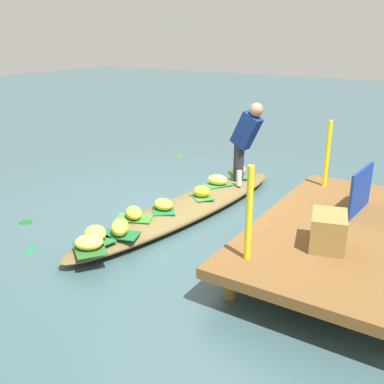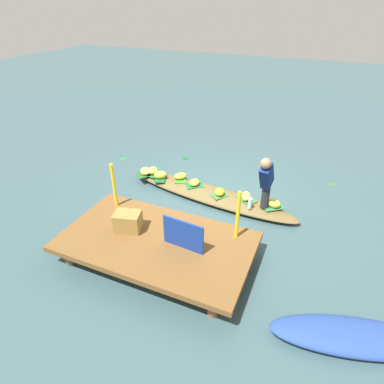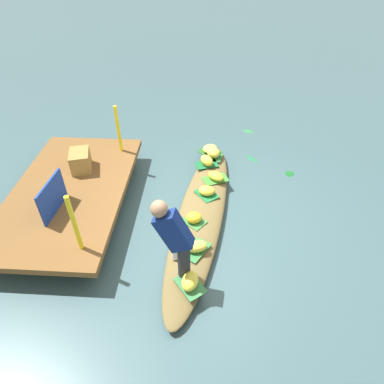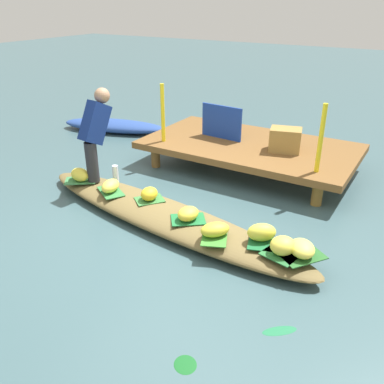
{
  "view_description": "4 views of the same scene",
  "coord_description": "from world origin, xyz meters",
  "px_view_note": "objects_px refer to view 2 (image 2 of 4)",
  "views": [
    {
      "loc": [
        4.65,
        3.03,
        2.36
      ],
      "look_at": [
        0.01,
        0.1,
        0.36
      ],
      "focal_mm": 41.14,
      "sensor_mm": 36.0,
      "label": 1
    },
    {
      "loc": [
        -2.05,
        5.72,
        3.88
      ],
      "look_at": [
        0.24,
        0.45,
        0.36
      ],
      "focal_mm": 30.05,
      "sensor_mm": 36.0,
      "label": 2
    },
    {
      "loc": [
        -3.95,
        -0.1,
        3.83
      ],
      "look_at": [
        0.12,
        0.15,
        0.48
      ],
      "focal_mm": 31.65,
      "sensor_mm": 36.0,
      "label": 3
    },
    {
      "loc": [
        2.52,
        -3.49,
        2.46
      ],
      "look_at": [
        0.31,
        0.17,
        0.41
      ],
      "focal_mm": 38.49,
      "sensor_mm": 36.0,
      "label": 4
    }
  ],
  "objects_px": {
    "banana_bunch_6": "(194,182)",
    "banana_bunch_4": "(181,176)",
    "banana_bunch_1": "(220,192)",
    "banana_bunch_7": "(145,171)",
    "banana_bunch_0": "(246,196)",
    "vendor_person": "(266,180)",
    "vendor_boat": "(210,195)",
    "market_banner": "(183,235)",
    "moored_boat": "(353,337)",
    "banana_bunch_5": "(153,171)",
    "produce_crate": "(128,221)",
    "banana_bunch_3": "(160,175)",
    "water_bottle": "(250,203)",
    "banana_bunch_2": "(273,203)"
  },
  "relations": [
    {
      "from": "vendor_person",
      "to": "produce_crate",
      "type": "xyz_separation_m",
      "value": [
        1.95,
        1.82,
        -0.31
      ]
    },
    {
      "from": "banana_bunch_3",
      "to": "banana_bunch_6",
      "type": "distance_m",
      "value": 0.86
    },
    {
      "from": "moored_boat",
      "to": "produce_crate",
      "type": "xyz_separation_m",
      "value": [
        3.67,
        -0.45,
        0.46
      ]
    },
    {
      "from": "vendor_boat",
      "to": "banana_bunch_2",
      "type": "xyz_separation_m",
      "value": [
        -1.4,
        0.08,
        0.19
      ]
    },
    {
      "from": "vendor_boat",
      "to": "market_banner",
      "type": "xyz_separation_m",
      "value": [
        -0.34,
        2.14,
        0.57
      ]
    },
    {
      "from": "banana_bunch_1",
      "to": "banana_bunch_7",
      "type": "bearing_deg",
      "value": -5.97
    },
    {
      "from": "banana_bunch_0",
      "to": "banana_bunch_2",
      "type": "bearing_deg",
      "value": 174.92
    },
    {
      "from": "moored_boat",
      "to": "market_banner",
      "type": "distance_m",
      "value": 2.69
    },
    {
      "from": "banana_bunch_6",
      "to": "banana_bunch_7",
      "type": "distance_m",
      "value": 1.3
    },
    {
      "from": "moored_boat",
      "to": "banana_bunch_4",
      "type": "height_order",
      "value": "banana_bunch_4"
    },
    {
      "from": "banana_bunch_1",
      "to": "vendor_person",
      "type": "height_order",
      "value": "vendor_person"
    },
    {
      "from": "banana_bunch_0",
      "to": "vendor_person",
      "type": "xyz_separation_m",
      "value": [
        -0.4,
        0.24,
        0.61
      ]
    },
    {
      "from": "banana_bunch_3",
      "to": "market_banner",
      "type": "distance_m",
      "value": 2.76
    },
    {
      "from": "moored_boat",
      "to": "vendor_person",
      "type": "bearing_deg",
      "value": -68.41
    },
    {
      "from": "banana_bunch_6",
      "to": "vendor_person",
      "type": "xyz_separation_m",
      "value": [
        -1.63,
        0.35,
        0.61
      ]
    },
    {
      "from": "vendor_boat",
      "to": "banana_bunch_6",
      "type": "bearing_deg",
      "value": -3.65
    },
    {
      "from": "banana_bunch_4",
      "to": "banana_bunch_0",
      "type": "bearing_deg",
      "value": 171.14
    },
    {
      "from": "moored_boat",
      "to": "produce_crate",
      "type": "height_order",
      "value": "produce_crate"
    },
    {
      "from": "banana_bunch_6",
      "to": "banana_bunch_1",
      "type": "bearing_deg",
      "value": 165.21
    },
    {
      "from": "vendor_boat",
      "to": "water_bottle",
      "type": "relative_size",
      "value": 17.52
    },
    {
      "from": "moored_boat",
      "to": "vendor_person",
      "type": "height_order",
      "value": "vendor_person"
    },
    {
      "from": "vendor_boat",
      "to": "produce_crate",
      "type": "xyz_separation_m",
      "value": [
        0.73,
        2.09,
        0.47
      ]
    },
    {
      "from": "banana_bunch_7",
      "to": "water_bottle",
      "type": "relative_size",
      "value": 1.3
    },
    {
      "from": "vendor_boat",
      "to": "vendor_person",
      "type": "bearing_deg",
      "value": 175.12
    },
    {
      "from": "banana_bunch_1",
      "to": "moored_boat",
      "type": "bearing_deg",
      "value": 137.72
    },
    {
      "from": "banana_bunch_1",
      "to": "market_banner",
      "type": "relative_size",
      "value": 0.34
    },
    {
      "from": "water_bottle",
      "to": "produce_crate",
      "type": "bearing_deg",
      "value": 46.3
    },
    {
      "from": "vendor_boat",
      "to": "banana_bunch_7",
      "type": "xyz_separation_m",
      "value": [
        1.71,
        -0.11,
        0.18
      ]
    },
    {
      "from": "banana_bunch_2",
      "to": "produce_crate",
      "type": "height_order",
      "value": "produce_crate"
    },
    {
      "from": "banana_bunch_1",
      "to": "banana_bunch_3",
      "type": "bearing_deg",
      "value": -5.77
    },
    {
      "from": "moored_boat",
      "to": "banana_bunch_3",
      "type": "height_order",
      "value": "banana_bunch_3"
    },
    {
      "from": "moored_boat",
      "to": "banana_bunch_0",
      "type": "distance_m",
      "value": 3.29
    },
    {
      "from": "banana_bunch_6",
      "to": "water_bottle",
      "type": "relative_size",
      "value": 1.17
    },
    {
      "from": "banana_bunch_2",
      "to": "water_bottle",
      "type": "distance_m",
      "value": 0.49
    },
    {
      "from": "banana_bunch_2",
      "to": "market_banner",
      "type": "bearing_deg",
      "value": 62.81
    },
    {
      "from": "vendor_person",
      "to": "market_banner",
      "type": "distance_m",
      "value": 2.08
    },
    {
      "from": "moored_boat",
      "to": "banana_bunch_1",
      "type": "relative_size",
      "value": 8.91
    },
    {
      "from": "vendor_person",
      "to": "banana_bunch_6",
      "type": "bearing_deg",
      "value": -12.19
    },
    {
      "from": "banana_bunch_0",
      "to": "water_bottle",
      "type": "bearing_deg",
      "value": 118.51
    },
    {
      "from": "banana_bunch_2",
      "to": "banana_bunch_6",
      "type": "bearing_deg",
      "value": -5.09
    },
    {
      "from": "banana_bunch_7",
      "to": "banana_bunch_5",
      "type": "bearing_deg",
      "value": -157.18
    },
    {
      "from": "banana_bunch_0",
      "to": "market_banner",
      "type": "relative_size",
      "value": 0.42
    },
    {
      "from": "banana_bunch_7",
      "to": "banana_bunch_2",
      "type": "bearing_deg",
      "value": 176.48
    },
    {
      "from": "banana_bunch_6",
      "to": "banana_bunch_4",
      "type": "bearing_deg",
      "value": -19.41
    },
    {
      "from": "banana_bunch_5",
      "to": "banana_bunch_0",
      "type": "bearing_deg",
      "value": 174.93
    },
    {
      "from": "banana_bunch_4",
      "to": "produce_crate",
      "type": "height_order",
      "value": "produce_crate"
    },
    {
      "from": "banana_bunch_0",
      "to": "banana_bunch_2",
      "type": "distance_m",
      "value": 0.59
    },
    {
      "from": "water_bottle",
      "to": "banana_bunch_3",
      "type": "bearing_deg",
      "value": -9.39
    },
    {
      "from": "banana_bunch_2",
      "to": "water_bottle",
      "type": "bearing_deg",
      "value": 28.26
    },
    {
      "from": "vendor_boat",
      "to": "banana_bunch_5",
      "type": "height_order",
      "value": "banana_bunch_5"
    }
  ]
}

